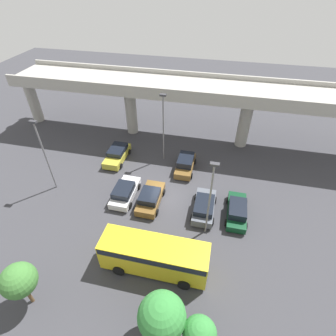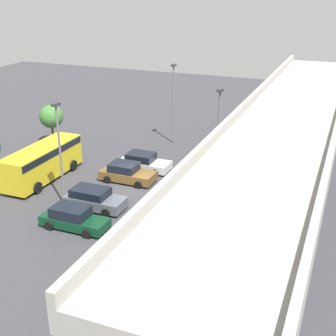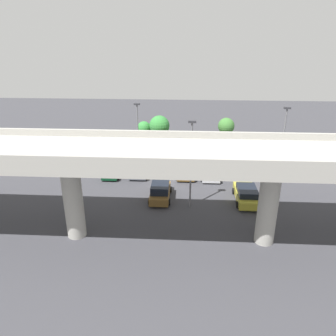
{
  "view_description": "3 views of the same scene",
  "coord_description": "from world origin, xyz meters",
  "px_view_note": "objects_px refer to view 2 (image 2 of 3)",
  "views": [
    {
      "loc": [
        4.57,
        -18.59,
        19.43
      ],
      "look_at": [
        -0.41,
        3.34,
        1.27
      ],
      "focal_mm": 28.0,
      "sensor_mm": 36.0,
      "label": 1
    },
    {
      "loc": [
        30.78,
        15.58,
        15.74
      ],
      "look_at": [
        -1.9,
        2.41,
        1.44
      ],
      "focal_mm": 50.0,
      "sensor_mm": 36.0,
      "label": 2
    },
    {
      "loc": [
        -1.22,
        34.09,
        15.17
      ],
      "look_at": [
        0.67,
        1.81,
        1.94
      ],
      "focal_mm": 35.0,
      "sensor_mm": 36.0,
      "label": 3
    }
  ],
  "objects_px": {
    "parked_car_5": "(73,218)",
    "shuttle_bus": "(43,160)",
    "lamp_post_near_aisle": "(60,147)",
    "lamp_post_by_overpass": "(174,98)",
    "parked_car_2": "(127,173)",
    "tree_front_left": "(51,117)",
    "parked_car_0": "(219,159)",
    "parked_car_4": "(94,199)",
    "lamp_post_mid_lot": "(218,135)",
    "parked_car_3": "(186,196)",
    "parked_car_1": "(144,162)"
  },
  "relations": [
    {
      "from": "parked_car_5",
      "to": "lamp_post_by_overpass",
      "type": "height_order",
      "value": "lamp_post_by_overpass"
    },
    {
      "from": "parked_car_4",
      "to": "parked_car_3",
      "type": "bearing_deg",
      "value": 25.27
    },
    {
      "from": "parked_car_1",
      "to": "parked_car_5",
      "type": "bearing_deg",
      "value": -90.2
    },
    {
      "from": "parked_car_3",
      "to": "lamp_post_by_overpass",
      "type": "xyz_separation_m",
      "value": [
        -13.07,
        -6.09,
        3.93
      ]
    },
    {
      "from": "shuttle_bus",
      "to": "lamp_post_near_aisle",
      "type": "relative_size",
      "value": 1.06
    },
    {
      "from": "parked_car_2",
      "to": "parked_car_4",
      "type": "relative_size",
      "value": 1.02
    },
    {
      "from": "tree_front_left",
      "to": "parked_car_3",
      "type": "bearing_deg",
      "value": 64.8
    },
    {
      "from": "parked_car_2",
      "to": "parked_car_3",
      "type": "bearing_deg",
      "value": -22.06
    },
    {
      "from": "parked_car_4",
      "to": "lamp_post_by_overpass",
      "type": "height_order",
      "value": "lamp_post_by_overpass"
    },
    {
      "from": "parked_car_3",
      "to": "lamp_post_mid_lot",
      "type": "distance_m",
      "value": 5.24
    },
    {
      "from": "parked_car_5",
      "to": "tree_front_left",
      "type": "relative_size",
      "value": 1.15
    },
    {
      "from": "lamp_post_mid_lot",
      "to": "lamp_post_by_overpass",
      "type": "height_order",
      "value": "lamp_post_mid_lot"
    },
    {
      "from": "parked_car_4",
      "to": "parked_car_1",
      "type": "bearing_deg",
      "value": 88.23
    },
    {
      "from": "lamp_post_near_aisle",
      "to": "parked_car_5",
      "type": "bearing_deg",
      "value": 43.15
    },
    {
      "from": "lamp_post_mid_lot",
      "to": "parked_car_5",
      "type": "bearing_deg",
      "value": -39.67
    },
    {
      "from": "shuttle_bus",
      "to": "lamp_post_mid_lot",
      "type": "height_order",
      "value": "lamp_post_mid_lot"
    },
    {
      "from": "parked_car_1",
      "to": "shuttle_bus",
      "type": "height_order",
      "value": "shuttle_bus"
    },
    {
      "from": "parked_car_5",
      "to": "lamp_post_near_aisle",
      "type": "xyz_separation_m",
      "value": [
        -2.66,
        -2.49,
        3.88
      ]
    },
    {
      "from": "parked_car_2",
      "to": "parked_car_5",
      "type": "xyz_separation_m",
      "value": [
        8.46,
        0.21,
        -0.0
      ]
    },
    {
      "from": "parked_car_0",
      "to": "parked_car_1",
      "type": "distance_m",
      "value": 6.75
    },
    {
      "from": "lamp_post_by_overpass",
      "to": "shuttle_bus",
      "type": "bearing_deg",
      "value": -27.57
    },
    {
      "from": "parked_car_2",
      "to": "tree_front_left",
      "type": "xyz_separation_m",
      "value": [
        -5.69,
        -11.25,
        2.18
      ]
    },
    {
      "from": "lamp_post_mid_lot",
      "to": "parked_car_2",
      "type": "bearing_deg",
      "value": -86.56
    },
    {
      "from": "parked_car_0",
      "to": "parked_car_4",
      "type": "bearing_deg",
      "value": 61.19
    },
    {
      "from": "lamp_post_by_overpass",
      "to": "tree_front_left",
      "type": "height_order",
      "value": "lamp_post_by_overpass"
    },
    {
      "from": "shuttle_bus",
      "to": "parked_car_2",
      "type": "bearing_deg",
      "value": 108.6
    },
    {
      "from": "parked_car_2",
      "to": "shuttle_bus",
      "type": "relative_size",
      "value": 0.55
    },
    {
      "from": "parked_car_4",
      "to": "tree_front_left",
      "type": "xyz_separation_m",
      "value": [
        -11.06,
        -11.24,
        2.15
      ]
    },
    {
      "from": "tree_front_left",
      "to": "parked_car_5",
      "type": "bearing_deg",
      "value": 38.99
    },
    {
      "from": "parked_car_2",
      "to": "parked_car_5",
      "type": "relative_size",
      "value": 0.97
    },
    {
      "from": "parked_car_5",
      "to": "parked_car_2",
      "type": "bearing_deg",
      "value": 91.42
    },
    {
      "from": "parked_car_1",
      "to": "parked_car_3",
      "type": "height_order",
      "value": "parked_car_3"
    },
    {
      "from": "parked_car_1",
      "to": "tree_front_left",
      "type": "height_order",
      "value": "tree_front_left"
    },
    {
      "from": "parked_car_0",
      "to": "shuttle_bus",
      "type": "relative_size",
      "value": 0.57
    },
    {
      "from": "lamp_post_by_overpass",
      "to": "tree_front_left",
      "type": "distance_m",
      "value": 12.43
    },
    {
      "from": "lamp_post_near_aisle",
      "to": "tree_front_left",
      "type": "distance_m",
      "value": 14.67
    },
    {
      "from": "parked_car_2",
      "to": "lamp_post_near_aisle",
      "type": "height_order",
      "value": "lamp_post_near_aisle"
    },
    {
      "from": "parked_car_5",
      "to": "lamp_post_by_overpass",
      "type": "distance_m",
      "value": 19.47
    },
    {
      "from": "parked_car_0",
      "to": "parked_car_4",
      "type": "height_order",
      "value": "parked_car_4"
    },
    {
      "from": "parked_car_4",
      "to": "lamp_post_mid_lot",
      "type": "xyz_separation_m",
      "value": [
        -5.83,
        7.61,
        4.12
      ]
    },
    {
      "from": "parked_car_4",
      "to": "parked_car_5",
      "type": "height_order",
      "value": "parked_car_5"
    },
    {
      "from": "lamp_post_near_aisle",
      "to": "lamp_post_mid_lot",
      "type": "relative_size",
      "value": 0.94
    },
    {
      "from": "lamp_post_near_aisle",
      "to": "lamp_post_by_overpass",
      "type": "bearing_deg",
      "value": 171.97
    },
    {
      "from": "lamp_post_near_aisle",
      "to": "lamp_post_mid_lot",
      "type": "height_order",
      "value": "lamp_post_mid_lot"
    },
    {
      "from": "parked_car_0",
      "to": "shuttle_bus",
      "type": "xyz_separation_m",
      "value": [
        8.18,
        -12.89,
        0.96
      ]
    },
    {
      "from": "parked_car_2",
      "to": "tree_front_left",
      "type": "distance_m",
      "value": 12.79
    },
    {
      "from": "parked_car_0",
      "to": "lamp_post_mid_lot",
      "type": "xyz_separation_m",
      "value": [
        5.48,
        1.39,
        4.13
      ]
    },
    {
      "from": "lamp_post_by_overpass",
      "to": "tree_front_left",
      "type": "relative_size",
      "value": 1.96
    },
    {
      "from": "lamp_post_near_aisle",
      "to": "lamp_post_by_overpass",
      "type": "xyz_separation_m",
      "value": [
        -16.39,
        2.31,
        0.12
      ]
    },
    {
      "from": "parked_car_5",
      "to": "shuttle_bus",
      "type": "distance_m",
      "value": 9.33
    }
  ]
}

